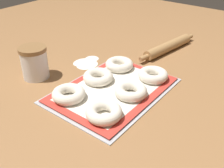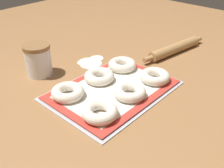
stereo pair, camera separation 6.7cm
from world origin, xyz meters
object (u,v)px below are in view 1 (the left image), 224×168
bagel_back_right (119,64)px  rolling_pin (168,47)px  bagel_front_right (153,75)px  flour_canister (34,62)px  bagel_front_left (104,112)px  bagel_back_left (69,94)px  baking_tray (112,90)px  bagel_front_center (131,91)px  bagel_back_center (97,77)px

bagel_back_right → rolling_pin: same height
bagel_front_right → flour_canister: bearing=123.4°
bagel_back_right → flour_canister: bearing=136.8°
bagel_front_left → bagel_front_right: 0.32m
bagel_front_right → bagel_back_left: same height
baking_tray → bagel_back_left: bagel_back_left is taller
bagel_back_right → bagel_front_left: bearing=-152.0°
baking_tray → flour_canister: flour_canister is taller
bagel_front_center → bagel_back_right: bearing=47.4°
bagel_back_left → bagel_back_right: size_ratio=1.00×
baking_tray → bagel_front_right: 0.19m
baking_tray → bagel_back_center: size_ratio=3.97×
bagel_front_right → bagel_back_right: bearing=93.0°
bagel_front_left → bagel_back_right: (0.31, 0.16, 0.00)m
bagel_back_left → rolling_pin: same height
bagel_front_center → flour_canister: size_ratio=0.90×
rolling_pin → bagel_back_center: bearing=170.8°
bagel_front_right → rolling_pin: bearing=16.3°
bagel_back_center → rolling_pin: bearing=-9.2°
bagel_back_left → rolling_pin: size_ratio=0.28×
bagel_front_left → bagel_front_right: (0.32, -0.00, 0.00)m
bagel_front_center → bagel_back_center: size_ratio=1.00×
bagel_front_left → bagel_front_center: 0.16m
flour_canister → baking_tray: bearing=-71.1°
bagel_back_center → bagel_back_right: 0.15m
flour_canister → bagel_front_center: bearing=-74.5°
rolling_pin → flour_canister: bearing=151.3°
bagel_back_left → flour_canister: flour_canister is taller
flour_canister → rolling_pin: (0.58, -0.32, -0.04)m
bagel_back_center → flour_canister: size_ratio=0.90×
bagel_front_left → bagel_back_right: 0.35m
bagel_back_center → rolling_pin: 0.47m
baking_tray → bagel_back_right: (0.15, 0.08, 0.03)m
bagel_front_left → bagel_back_left: (0.01, 0.17, 0.00)m
bagel_front_center → bagel_front_left: bearing=-178.9°
bagel_back_left → bagel_front_left: bearing=-92.0°
rolling_pin → bagel_front_left: bearing=-171.8°
bagel_back_left → bagel_back_right: same height
baking_tray → flour_canister: size_ratio=3.57×
bagel_back_left → rolling_pin: (0.63, -0.08, -0.01)m
bagel_back_left → flour_canister: bearing=80.1°
bagel_front_center → bagel_back_right: same height
baking_tray → rolling_pin: (0.47, 0.00, 0.02)m
baking_tray → bagel_front_center: bagel_front_center is taller
bagel_front_center → flour_canister: 0.42m
baking_tray → bagel_back_center: bagel_back_center is taller
baking_tray → bagel_front_left: size_ratio=3.97×
baking_tray → rolling_pin: bearing=0.3°
bagel_back_right → rolling_pin: (0.32, -0.07, -0.01)m
bagel_front_center → bagel_back_center: 0.16m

